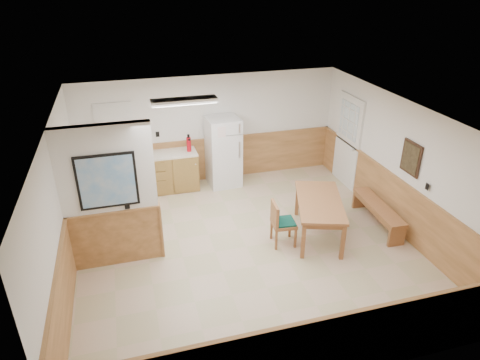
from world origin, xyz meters
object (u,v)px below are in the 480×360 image
object	(u,v)px
dining_bench	(378,210)
soap_bottle	(112,155)
dining_table	(319,205)
dining_chair	(279,220)
refrigerator	(223,152)
fire_extinguisher	(189,144)

from	to	relation	value
dining_bench	soap_bottle	size ratio (longest dim) A/B	7.89
dining_table	dining_chair	size ratio (longest dim) A/B	2.09
refrigerator	dining_chair	distance (m)	2.73
refrigerator	dining_chair	size ratio (longest dim) A/B	1.90
fire_extinguisher	refrigerator	bearing A→B (deg)	10.43
dining_table	soap_bottle	bearing A→B (deg)	162.60
refrigerator	fire_extinguisher	world-z (taller)	refrigerator
dining_table	dining_chair	bearing A→B (deg)	-156.53
dining_chair	fire_extinguisher	size ratio (longest dim) A/B	2.15
refrigerator	dining_chair	bearing A→B (deg)	-84.97
dining_table	dining_bench	distance (m)	1.32
dining_table	fire_extinguisher	bearing A→B (deg)	145.30
refrigerator	dining_table	distance (m)	2.88
fire_extinguisher	dining_chair	bearing A→B (deg)	-54.08
dining_bench	refrigerator	bearing A→B (deg)	136.78
dining_chair	refrigerator	bearing A→B (deg)	103.51
refrigerator	dining_chair	xyz separation A→B (m)	(0.38, -2.68, -0.31)
dining_bench	soap_bottle	bearing A→B (deg)	155.12
dining_table	dining_chair	distance (m)	0.83
dining_bench	fire_extinguisher	size ratio (longest dim) A/B	3.95
dining_table	refrigerator	bearing A→B (deg)	133.10
refrigerator	dining_bench	distance (m)	3.63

